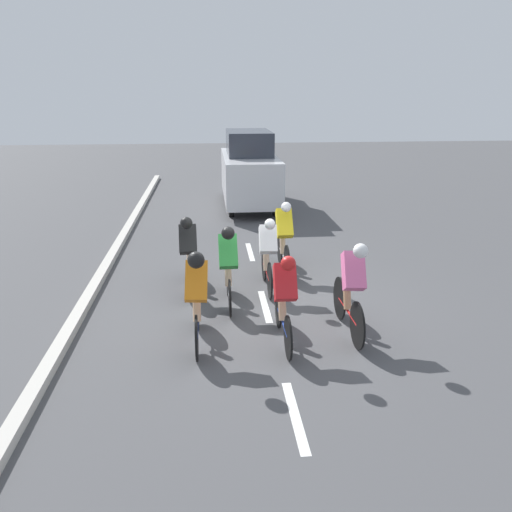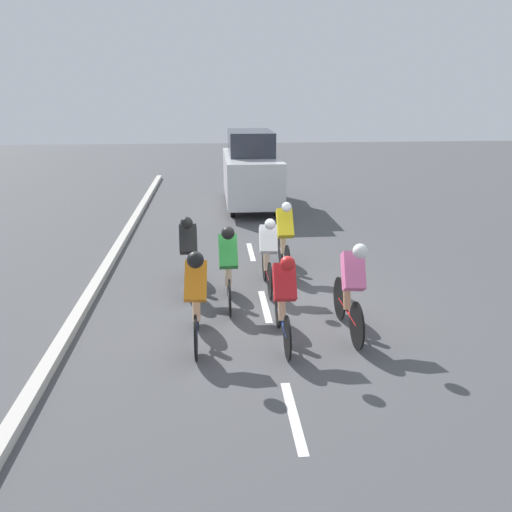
% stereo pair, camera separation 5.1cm
% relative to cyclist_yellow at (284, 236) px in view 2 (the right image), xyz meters
% --- Properties ---
extents(ground_plane, '(60.00, 60.00, 0.00)m').
position_rel_cyclist_yellow_xyz_m(ground_plane, '(0.59, 1.82, -0.80)').
color(ground_plane, '#4C4C4F').
extents(lane_stripe_near, '(0.12, 1.40, 0.01)m').
position_rel_cyclist_yellow_xyz_m(lane_stripe_near, '(0.59, 4.95, -0.80)').
color(lane_stripe_near, white).
rests_on(lane_stripe_near, ground).
extents(lane_stripe_mid, '(0.12, 1.40, 0.01)m').
position_rel_cyclist_yellow_xyz_m(lane_stripe_mid, '(0.59, 1.75, -0.80)').
color(lane_stripe_mid, white).
rests_on(lane_stripe_mid, ground).
extents(lane_stripe_far, '(0.12, 1.40, 0.01)m').
position_rel_cyclist_yellow_xyz_m(lane_stripe_far, '(0.59, -1.45, -0.80)').
color(lane_stripe_far, white).
rests_on(lane_stripe_far, ground).
extents(curb, '(0.20, 28.42, 0.14)m').
position_rel_cyclist_yellow_xyz_m(curb, '(3.79, 1.75, -0.73)').
color(curb, beige).
rests_on(curb, ground).
extents(cyclist_yellow, '(0.32, 1.74, 1.57)m').
position_rel_cyclist_yellow_xyz_m(cyclist_yellow, '(0.00, 0.00, 0.00)').
color(cyclist_yellow, black).
rests_on(cyclist_yellow, ground).
extents(cyclist_green, '(0.33, 1.61, 1.54)m').
position_rel_cyclist_yellow_xyz_m(cyclist_green, '(1.23, 1.69, 0.01)').
color(cyclist_green, black).
rests_on(cyclist_green, ground).
extents(cyclist_pink, '(0.36, 1.76, 1.56)m').
position_rel_cyclist_yellow_xyz_m(cyclist_pink, '(-0.61, 2.94, 0.01)').
color(cyclist_pink, black).
rests_on(cyclist_pink, ground).
extents(cyclist_orange, '(0.35, 1.65, 1.56)m').
position_rel_cyclist_yellow_xyz_m(cyclist_orange, '(1.75, 3.11, 0.03)').
color(cyclist_orange, black).
rests_on(cyclist_orange, ground).
extents(cyclist_red, '(0.33, 1.68, 1.48)m').
position_rel_cyclist_yellow_xyz_m(cyclist_red, '(0.46, 3.17, -0.02)').
color(cyclist_red, black).
rests_on(cyclist_red, ground).
extents(cyclist_black, '(0.33, 1.74, 1.52)m').
position_rel_cyclist_yellow_xyz_m(cyclist_black, '(1.94, 0.90, -0.01)').
color(cyclist_black, black).
rests_on(cyclist_black, ground).
extents(cyclist_white, '(0.34, 1.66, 1.48)m').
position_rel_cyclist_yellow_xyz_m(cyclist_white, '(0.46, 0.98, -0.04)').
color(cyclist_white, black).
rests_on(cyclist_white, ground).
extents(support_car, '(1.70, 4.50, 2.45)m').
position_rel_cyclist_yellow_xyz_m(support_car, '(0.19, -6.50, 0.40)').
color(support_car, black).
rests_on(support_car, ground).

